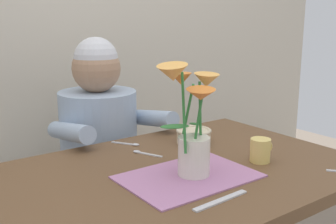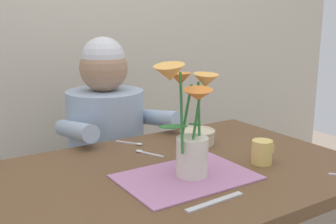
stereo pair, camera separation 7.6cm
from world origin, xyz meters
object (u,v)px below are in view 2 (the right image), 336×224
(seated_person, at_px, (107,163))
(coffee_cup, at_px, (262,152))
(dinner_knife, at_px, (215,202))
(flower_vase, at_px, (190,122))
(ceramic_bowl, at_px, (198,136))

(seated_person, distance_m, coffee_cup, 0.79)
(dinner_knife, xyz_separation_m, coffee_cup, (0.32, 0.15, 0.04))
(flower_vase, height_order, coffee_cup, flower_vase)
(dinner_knife, distance_m, coffee_cup, 0.35)
(seated_person, height_order, dinner_knife, seated_person)
(flower_vase, bearing_deg, seated_person, 87.26)
(flower_vase, relative_size, coffee_cup, 3.81)
(flower_vase, xyz_separation_m, dinner_knife, (-0.05, -0.18, -0.17))
(flower_vase, bearing_deg, coffee_cup, -8.20)
(flower_vase, distance_m, ceramic_bowl, 0.36)
(seated_person, xyz_separation_m, dinner_knife, (-0.08, -0.87, 0.18))
(coffee_cup, bearing_deg, seated_person, 108.19)
(ceramic_bowl, bearing_deg, seated_person, 113.55)
(flower_vase, distance_m, coffee_cup, 0.30)
(ceramic_bowl, xyz_separation_m, coffee_cup, (0.05, -0.29, 0.01))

